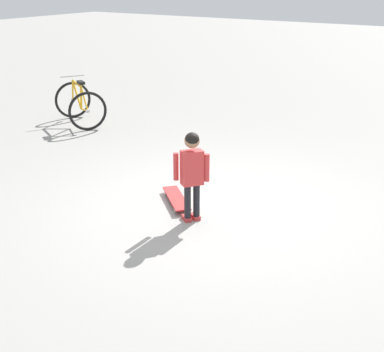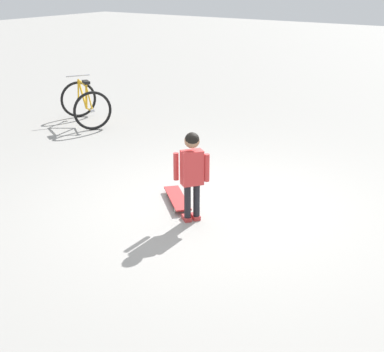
{
  "view_description": "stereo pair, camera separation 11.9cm",
  "coord_description": "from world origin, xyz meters",
  "views": [
    {
      "loc": [
        3.07,
        -5.17,
        2.7
      ],
      "look_at": [
        -0.01,
        -0.43,
        0.55
      ],
      "focal_mm": 50.35,
      "sensor_mm": 36.0,
      "label": 1
    },
    {
      "loc": [
        3.17,
        -5.1,
        2.7
      ],
      "look_at": [
        -0.01,
        -0.43,
        0.55
      ],
      "focal_mm": 50.35,
      "sensor_mm": 36.0,
      "label": 2
    }
  ],
  "objects": [
    {
      "name": "child_person",
      "position": [
        -0.01,
        -0.43,
        0.66
      ],
      "size": [
        0.37,
        0.28,
        1.06
      ],
      "color": "black",
      "rests_on": "ground"
    },
    {
      "name": "skateboard",
      "position": [
        -0.44,
        -0.12,
        0.06
      ],
      "size": [
        0.7,
        0.67,
        0.07
      ],
      "color": "#B22D2D",
      "rests_on": "ground"
    },
    {
      "name": "bicycle_near",
      "position": [
        -4.08,
        1.98,
        0.38
      ],
      "size": [
        1.28,
        1.15,
        0.85
      ],
      "color": "black",
      "rests_on": "ground"
    },
    {
      "name": "ground_plane",
      "position": [
        0.0,
        0.0,
        0.0
      ],
      "size": [
        50.0,
        50.0,
        0.0
      ],
      "primitive_type": "plane",
      "color": "gray"
    }
  ]
}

